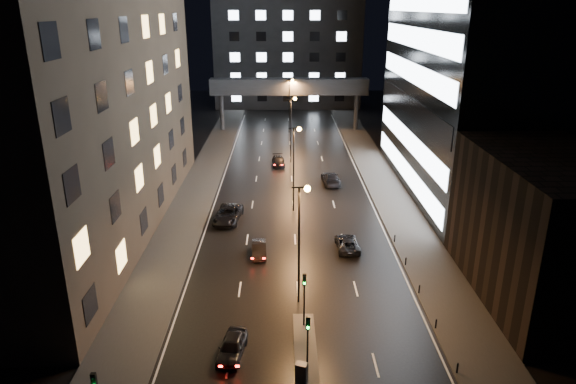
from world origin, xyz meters
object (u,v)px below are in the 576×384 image
Objects in this scene: car_away_a at (232,347)px; utility_cabinet at (302,372)px; car_toward_b at (331,178)px; car_away_d at (278,161)px; car_toward_a at (347,243)px; car_away_c at (228,214)px; car_away_b at (259,249)px.

car_away_a is 5.55m from utility_cabinet.
car_away_d is at bearing -53.50° from car_toward_b.
car_toward_a is 3.38× the size of utility_cabinet.
car_toward_a is at bearing -79.64° from car_away_d.
car_away_c reaches higher than utility_cabinet.
car_toward_b is at bearing 81.84° from car_away_a.
car_away_d is (1.67, 29.98, 0.03)m from car_away_b.
car_toward_a is 20.07m from car_toward_b.
car_toward_a is 20.10m from utility_cabinet.
car_away_a is 45.34m from car_away_d.
car_away_d reaches higher than car_toward_a.
car_away_c is 14.59m from car_toward_a.
car_away_a is at bearing 71.22° from car_toward_b.
car_away_c is 22.19m from car_away_d.
car_away_d is (2.91, 45.24, -0.04)m from car_away_a.
car_away_c reaches higher than car_away_d.
car_away_c reaches higher than car_away_b.
utility_cabinet is (1.83, -48.13, 0.17)m from car_away_d.
car_toward_b is at bearing -92.47° from car_toward_a.
car_away_c is 27.66m from utility_cabinet.
car_away_a is 15.31m from car_away_b.
car_away_d is at bearing 110.85° from utility_cabinet.
utility_cabinet is at bearing -82.97° from car_away_b.
utility_cabinet is (3.50, -18.15, 0.19)m from car_away_b.
car_away_c is (-2.65, 23.77, 0.11)m from car_away_a.
utility_cabinet is at bearing -67.76° from car_away_c.
car_away_c is 4.29× the size of utility_cabinet.
car_away_b is 18.48m from utility_cabinet.
utility_cabinet reaches higher than car_toward_a.
car_toward_b is at bearing 63.47° from car_away_b.
car_away_a reaches higher than car_away_d.
utility_cabinet is at bearing 72.71° from car_toward_a.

